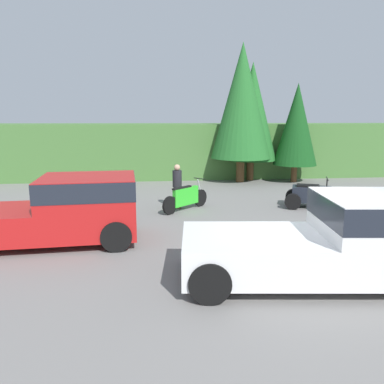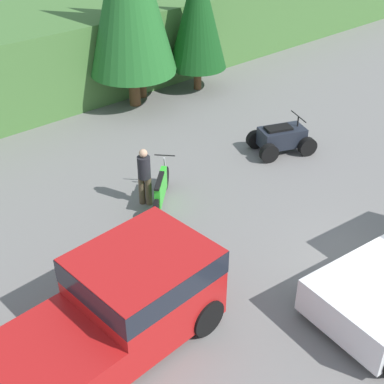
{
  "view_description": "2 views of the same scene",
  "coord_description": "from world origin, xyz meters",
  "views": [
    {
      "loc": [
        -3.4,
        -7.99,
        3.49
      ],
      "look_at": [
        -2.02,
        4.86,
        0.95
      ],
      "focal_mm": 35.0,
      "sensor_mm": 36.0,
      "label": 1
    },
    {
      "loc": [
        -9.79,
        -4.08,
        8.53
      ],
      "look_at": [
        -2.02,
        4.86,
        0.95
      ],
      "focal_mm": 50.0,
      "sensor_mm": 36.0,
      "label": 2
    }
  ],
  "objects": [
    {
      "name": "tree_mid_right",
      "position": [
        4.48,
        11.98,
        3.16
      ],
      "size": [
        2.37,
        2.37,
        5.38
      ],
      "color": "brown",
      "rests_on": "ground_plane"
    },
    {
      "name": "dirt_bike",
      "position": [
        -2.13,
        6.06,
        0.49
      ],
      "size": [
        1.87,
        1.75,
        1.16
      ],
      "rotation": [
        0.0,
        0.0,
        0.75
      ],
      "color": "black",
      "rests_on": "ground_plane"
    },
    {
      "name": "tree_mid_left",
      "position": [
        2.2,
        12.85,
        3.85
      ],
      "size": [
        2.88,
        2.88,
        6.54
      ],
      "color": "brown",
      "rests_on": "ground_plane"
    },
    {
      "name": "quad_atv",
      "position": [
        2.86,
        5.95,
        0.48
      ],
      "size": [
        2.34,
        1.92,
        1.21
      ],
      "rotation": [
        0.0,
        0.0,
        -0.38
      ],
      "color": "black",
      "rests_on": "ground_plane"
    },
    {
      "name": "pickup_truck_red",
      "position": [
        -6.14,
        2.61,
        1.0
      ],
      "size": [
        5.92,
        2.66,
        1.89
      ],
      "rotation": [
        0.0,
        0.0,
        0.07
      ],
      "color": "red",
      "rests_on": "ground_plane"
    },
    {
      "name": "rider_person",
      "position": [
        -2.44,
        6.39,
        0.95
      ],
      "size": [
        0.5,
        0.5,
        1.75
      ],
      "rotation": [
        0.0,
        0.0,
        0.62
      ],
      "color": "brown",
      "rests_on": "ground_plane"
    },
    {
      "name": "hillside_backdrop",
      "position": [
        0.0,
        16.0,
        1.59
      ],
      "size": [
        44.0,
        6.0,
        3.17
      ],
      "color": "#477538",
      "rests_on": "ground_plane"
    }
  ]
}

